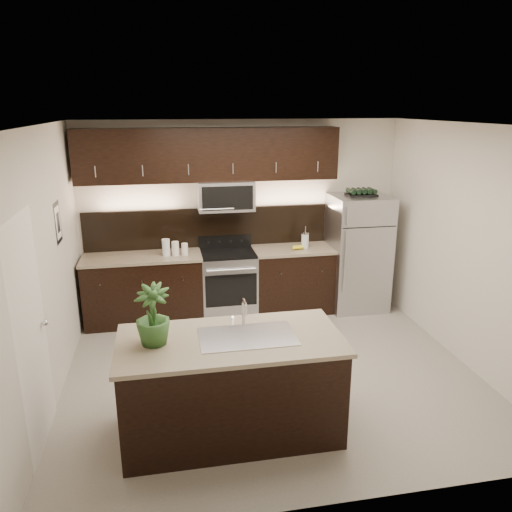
% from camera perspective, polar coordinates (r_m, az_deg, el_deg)
% --- Properties ---
extents(ground, '(4.50, 4.50, 0.00)m').
position_cam_1_polar(ground, '(5.78, 1.69, -13.03)').
color(ground, gray).
rests_on(ground, ground).
extents(room_walls, '(4.52, 4.02, 2.71)m').
position_cam_1_polar(room_walls, '(5.09, 0.72, 3.39)').
color(room_walls, beige).
rests_on(room_walls, ground).
extents(counter_run, '(3.51, 0.65, 0.94)m').
position_cam_1_polar(counter_run, '(7.04, -4.86, -3.22)').
color(counter_run, black).
rests_on(counter_run, ground).
extents(upper_fixtures, '(3.49, 0.40, 1.66)m').
position_cam_1_polar(upper_fixtures, '(6.80, -5.12, 10.55)').
color(upper_fixtures, black).
rests_on(upper_fixtures, counter_run).
extents(island, '(1.96, 0.96, 0.94)m').
position_cam_1_polar(island, '(4.62, -2.86, -14.58)').
color(island, black).
rests_on(island, ground).
extents(sink_faucet, '(0.84, 0.50, 0.28)m').
position_cam_1_polar(sink_faucet, '(4.42, -1.02, -8.98)').
color(sink_faucet, silver).
rests_on(sink_faucet, island).
extents(refrigerator, '(0.80, 0.72, 1.66)m').
position_cam_1_polar(refrigerator, '(7.36, 11.53, 0.36)').
color(refrigerator, '#B2B2B7').
rests_on(refrigerator, ground).
extents(wine_rack, '(0.41, 0.25, 0.10)m').
position_cam_1_polar(wine_rack, '(7.17, 11.94, 7.11)').
color(wine_rack, black).
rests_on(wine_rack, refrigerator).
extents(plant, '(0.35, 0.35, 0.53)m').
position_cam_1_polar(plant, '(4.28, -11.74, -6.63)').
color(plant, '#274D1E').
rests_on(plant, island).
extents(canisters, '(0.34, 0.11, 0.23)m').
position_cam_1_polar(canisters, '(6.78, -9.45, 0.89)').
color(canisters, silver).
rests_on(canisters, counter_run).
extents(french_press, '(0.11, 0.11, 0.31)m').
position_cam_1_polar(french_press, '(7.05, 5.63, 1.79)').
color(french_press, silver).
rests_on(french_press, counter_run).
extents(bananas, '(0.21, 0.17, 0.06)m').
position_cam_1_polar(bananas, '(7.00, 4.36, 0.98)').
color(bananas, gold).
rests_on(bananas, counter_run).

